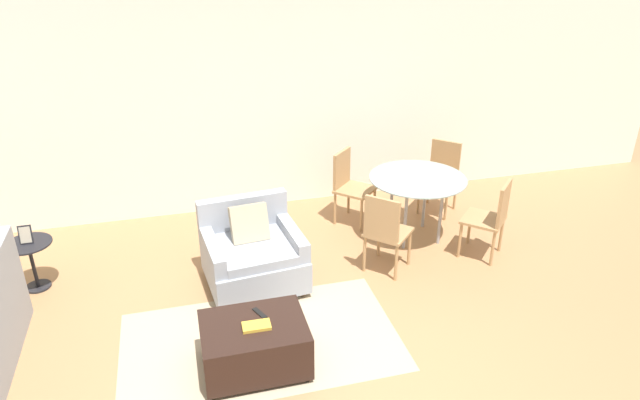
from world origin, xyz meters
TOP-DOWN VIEW (x-y plane):
  - ground_plane at (0.00, 0.00)m, footprint 20.00×20.00m
  - wall_back at (0.00, 3.45)m, footprint 12.00×0.06m
  - area_rug at (-0.32, 0.67)m, footprint 2.42×1.42m
  - armchair at (-0.23, 1.62)m, footprint 1.02×0.97m
  - ottoman at (-0.41, 0.37)m, footprint 0.85×0.64m
  - book_stack at (-0.39, 0.33)m, footprint 0.23×0.14m
  - tv_remote_primary at (-0.34, 0.50)m, footprint 0.11×0.17m
  - side_table at (-2.37, 2.10)m, footprint 0.45×0.45m
  - picture_frame at (-2.37, 2.10)m, footprint 0.12×0.07m
  - dining_table at (1.75, 2.08)m, footprint 1.10×1.10m
  - dining_chair_near_left at (1.13, 1.47)m, footprint 0.59×0.59m
  - dining_chair_near_right at (2.36, 1.47)m, footprint 0.59×0.59m
  - dining_chair_far_left at (1.13, 2.70)m, footprint 0.59×0.59m
  - dining_chair_far_right at (2.36, 2.70)m, footprint 0.59×0.59m

SIDE VIEW (x-z plane):
  - ground_plane at x=0.00m, z-range 0.00..0.00m
  - area_rug at x=-0.32m, z-range 0.00..0.01m
  - ottoman at x=-0.41m, z-range 0.02..0.45m
  - armchair at x=-0.23m, z-range -0.09..0.76m
  - side_table at x=-2.37m, z-range 0.11..0.63m
  - tv_remote_primary at x=-0.34m, z-range 0.43..0.44m
  - book_stack at x=-0.39m, z-range 0.43..0.46m
  - dining_chair_near_left at x=1.13m, z-range 0.07..0.97m
  - dining_chair_near_right at x=2.36m, z-range 0.07..0.97m
  - dining_chair_far_left at x=1.13m, z-range 0.07..0.97m
  - dining_chair_far_right at x=2.36m, z-range 0.07..0.97m
  - picture_frame at x=-2.37m, z-range 0.52..0.70m
  - dining_table at x=1.75m, z-range 0.30..1.06m
  - wall_back at x=0.00m, z-range 0.00..2.75m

